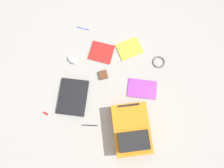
% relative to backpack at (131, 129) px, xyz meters
% --- Properties ---
extents(ground_plane, '(3.49, 3.49, 0.00)m').
position_rel_backpack_xyz_m(ground_plane, '(0.33, 0.30, -0.09)').
color(ground_plane, gray).
extents(backpack, '(0.51, 0.46, 0.21)m').
position_rel_backpack_xyz_m(backpack, '(0.00, 0.00, 0.00)').
color(backpack, orange).
rests_on(backpack, ground_plane).
extents(laptop, '(0.39, 0.33, 0.03)m').
position_rel_backpack_xyz_m(laptop, '(0.09, 0.60, -0.07)').
color(laptop, black).
rests_on(laptop, ground_plane).
extents(book_comic, '(0.23, 0.30, 0.01)m').
position_rel_backpack_xyz_m(book_comic, '(0.39, 0.02, -0.08)').
color(book_comic, silver).
rests_on(book_comic, ground_plane).
extents(book_red, '(0.22, 0.24, 0.01)m').
position_rel_backpack_xyz_m(book_red, '(0.60, 0.51, -0.08)').
color(book_red, silver).
rests_on(book_red, ground_plane).
extents(book_blue, '(0.29, 0.29, 0.01)m').
position_rel_backpack_xyz_m(book_blue, '(0.73, 0.26, -0.08)').
color(book_blue, silver).
rests_on(book_blue, ground_plane).
extents(computer_mouse, '(0.10, 0.12, 0.04)m').
position_rel_backpack_xyz_m(computer_mouse, '(0.43, 0.75, -0.07)').
color(computer_mouse, silver).
rests_on(computer_mouse, ground_plane).
extents(cable_coil, '(0.12, 0.12, 0.01)m').
position_rel_backpack_xyz_m(cable_coil, '(0.70, -0.05, -0.08)').
color(cable_coil, '#4C4C51').
rests_on(cable_coil, ground_plane).
extents(pen_black, '(0.02, 0.14, 0.01)m').
position_rel_backpack_xyz_m(pen_black, '(0.78, 0.78, -0.09)').
color(pen_black, '#1933B2').
rests_on(pen_black, ground_plane).
extents(pen_blue, '(0.05, 0.14, 0.01)m').
position_rel_backpack_xyz_m(pen_blue, '(-0.09, 0.36, -0.09)').
color(pen_blue, black).
rests_on(pen_blue, ground_plane).
extents(earbud_pouch, '(0.11, 0.11, 0.03)m').
position_rel_backpack_xyz_m(earbud_pouch, '(0.39, 0.41, -0.08)').
color(earbud_pouch, '#59331E').
rests_on(earbud_pouch, ground_plane).
extents(usb_stick, '(0.02, 0.05, 0.01)m').
position_rel_backpack_xyz_m(usb_stick, '(-0.14, 0.78, -0.09)').
color(usb_stick, '#B21919').
rests_on(usb_stick, ground_plane).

